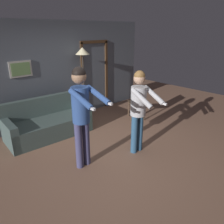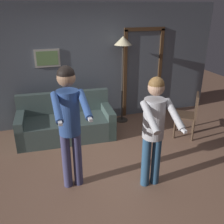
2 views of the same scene
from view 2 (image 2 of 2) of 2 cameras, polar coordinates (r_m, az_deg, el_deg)
The scene contains 7 objects.
ground_plane at distance 4.13m, azimuth 0.44°, elevation -14.29°, with size 12.00×12.00×0.00m, color #8A624C.
back_wall_assembly at distance 5.61m, azimuth -6.69°, elevation 10.43°, with size 6.40×0.10×2.60m.
couch at distance 5.21m, azimuth -10.45°, elevation -2.70°, with size 1.95×0.96×0.87m.
torchiere_lamp at distance 5.47m, azimuth 2.52°, elevation 14.05°, with size 0.38×0.38×1.94m.
person_standing_left at distance 3.40m, azimuth -9.76°, elevation -1.20°, with size 0.43×0.75×1.83m.
person_standing_right at distance 3.48m, azimuth 9.61°, elevation -2.79°, with size 0.44×0.68×1.67m.
dining_chair_distant at distance 5.26m, azimuth 17.42°, elevation -0.17°, with size 0.58×0.58×0.93m.
Camera 2 is at (-1.04, -3.12, 2.50)m, focal length 40.00 mm.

